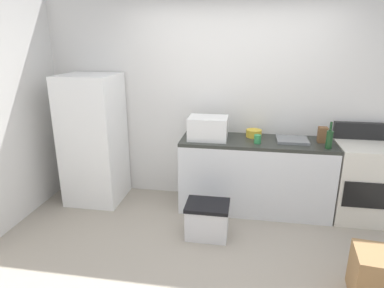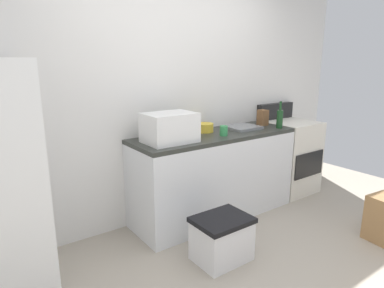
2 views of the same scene
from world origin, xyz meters
name	(u,v)px [view 1 (image 1 of 2)]	position (x,y,z in m)	size (l,w,h in m)	color
ground_plane	(221,266)	(0.00, 0.00, 0.00)	(6.00, 6.00, 0.00)	#9E9384
wall_back	(234,101)	(0.00, 1.55, 1.30)	(5.00, 0.10, 2.60)	silver
kitchen_counter	(254,175)	(0.30, 1.20, 0.45)	(1.80, 0.60, 0.90)	silver
refrigerator	(94,139)	(-1.75, 1.15, 0.82)	(0.68, 0.66, 1.64)	white
stove_oven	(360,180)	(1.52, 1.21, 0.47)	(0.60, 0.61, 1.10)	silver
microwave	(208,128)	(-0.28, 1.16, 1.04)	(0.46, 0.34, 0.27)	white
sink_basin	(292,140)	(0.71, 1.23, 0.92)	(0.36, 0.32, 0.03)	slate
wine_bottle	(329,139)	(1.07, 1.01, 1.01)	(0.07, 0.07, 0.30)	#193F1E
coffee_mug	(258,139)	(0.31, 1.08, 0.95)	(0.08, 0.08, 0.10)	#338C4C
knife_block	(323,135)	(1.05, 1.24, 0.99)	(0.10, 0.10, 0.18)	brown
mixing_bowl	(254,133)	(0.27, 1.34, 0.95)	(0.19, 0.19, 0.09)	gold
storage_bin	(207,219)	(-0.20, 0.50, 0.19)	(0.46, 0.36, 0.38)	silver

